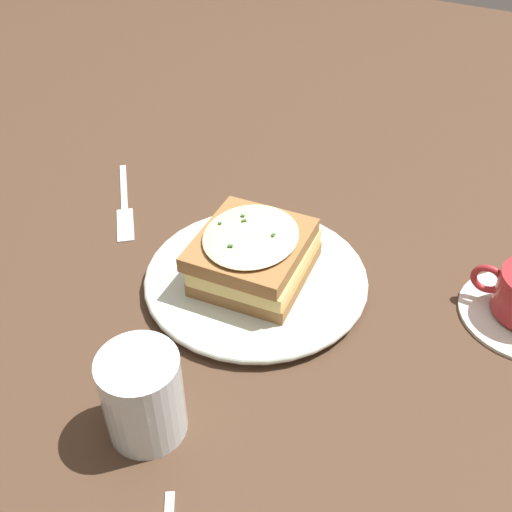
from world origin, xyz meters
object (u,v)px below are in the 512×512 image
object	(u,v)px
fork	(125,209)
sandwich	(254,254)
dinner_plate	(256,278)
water_glass	(143,396)

from	to	relation	value
fork	sandwich	bearing A→B (deg)	129.00
sandwich	fork	bearing A→B (deg)	168.82
sandwich	fork	size ratio (longest dim) A/B	0.94
dinner_plate	fork	distance (m)	0.24
dinner_plate	fork	world-z (taller)	dinner_plate
fork	dinner_plate	bearing A→B (deg)	129.37
water_glass	dinner_plate	bearing A→B (deg)	91.68
dinner_plate	water_glass	xyz separation A→B (m)	(0.01, -0.22, 0.04)
water_glass	fork	distance (m)	0.36
dinner_plate	sandwich	size ratio (longest dim) A/B	1.80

